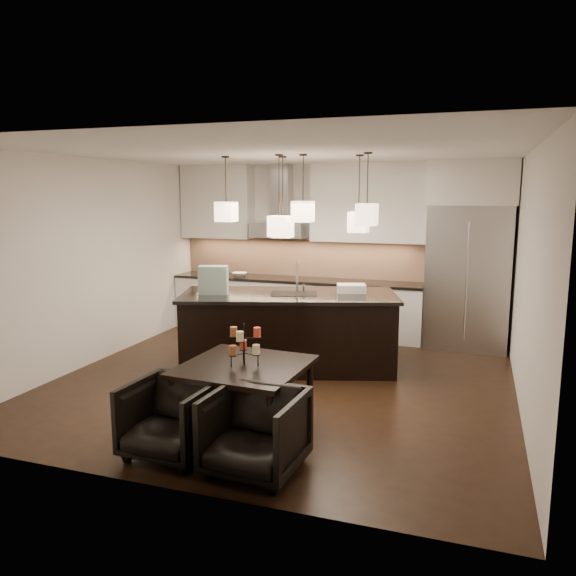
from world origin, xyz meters
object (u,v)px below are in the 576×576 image
(refrigerator, at_px, (467,278))
(dining_table, at_px, (245,398))
(armchair_right, at_px, (255,432))
(armchair_left, at_px, (171,418))
(island_body, at_px, (289,332))

(refrigerator, distance_m, dining_table, 4.45)
(dining_table, xyz_separation_m, armchair_right, (0.40, -0.71, 0.01))
(refrigerator, relative_size, armchair_left, 2.85)
(island_body, height_order, dining_table, island_body)
(armchair_left, bearing_deg, island_body, 89.71)
(dining_table, relative_size, armchair_left, 1.52)
(island_body, distance_m, dining_table, 2.14)
(armchair_left, bearing_deg, armchair_right, -0.45)
(refrigerator, bearing_deg, armchair_right, -108.42)
(armchair_left, xyz_separation_m, armchair_right, (0.83, -0.05, 0.01))
(refrigerator, xyz_separation_m, armchair_right, (-1.55, -4.65, -0.72))
(refrigerator, xyz_separation_m, island_body, (-2.21, -1.82, -0.59))
(armchair_right, bearing_deg, dining_table, 123.07)
(island_body, bearing_deg, refrigerator, 22.09)
(dining_table, bearing_deg, refrigerator, 67.13)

